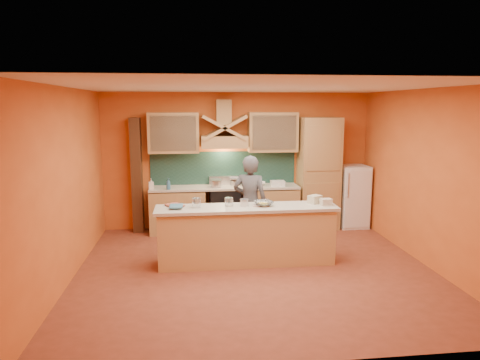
{
  "coord_description": "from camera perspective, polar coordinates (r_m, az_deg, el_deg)",
  "views": [
    {
      "loc": [
        -0.97,
        -6.28,
        2.53
      ],
      "look_at": [
        -0.14,
        0.9,
        1.27
      ],
      "focal_mm": 32.0,
      "sensor_mm": 36.0,
      "label": 1
    }
  ],
  "objects": [
    {
      "name": "wall_back",
      "position": [
        8.91,
        -0.31,
        2.59
      ],
      "size": [
        5.5,
        0.02,
        2.8
      ],
      "primitive_type": "cube",
      "color": "orange",
      "rests_on": "floor"
    },
    {
      "name": "island_top",
      "position": [
        6.83,
        0.88,
        -3.76
      ],
      "size": [
        2.9,
        0.62,
        0.05
      ],
      "primitive_type": "cube",
      "color": "beige",
      "rests_on": "island_body"
    },
    {
      "name": "ceiling",
      "position": [
        6.36,
        2.2,
        12.3
      ],
      "size": [
        5.5,
        5.0,
        0.01
      ],
      "primitive_type": "cube",
      "color": "white",
      "rests_on": "wall_back"
    },
    {
      "name": "wall_right",
      "position": [
        7.39,
        23.71,
        0.24
      ],
      "size": [
        0.02,
        5.0,
        2.8
      ],
      "primitive_type": "cube",
      "color": "orange",
      "rests_on": "floor"
    },
    {
      "name": "mixing_bowl",
      "position": [
        6.88,
        3.13,
        -3.14
      ],
      "size": [
        0.37,
        0.37,
        0.07
      ],
      "primitive_type": "imported",
      "rotation": [
        0.0,
        0.0,
        0.24
      ],
      "color": "silver",
      "rests_on": "island_top"
    },
    {
      "name": "grocery_bag_a",
      "position": [
        7.16,
        9.96,
        -2.55
      ],
      "size": [
        0.25,
        0.24,
        0.13
      ],
      "primitive_type": "cube",
      "rotation": [
        0.0,
        0.0,
        0.53
      ],
      "color": "beige",
      "rests_on": "island_top"
    },
    {
      "name": "range_hood",
      "position": [
        8.59,
        -2.13,
        5.13
      ],
      "size": [
        0.92,
        0.5,
        0.24
      ],
      "primitive_type": "cube",
      "color": "tan",
      "rests_on": "wall_back"
    },
    {
      "name": "dish_rack",
      "position": [
        8.75,
        5.04,
        -0.44
      ],
      "size": [
        0.29,
        0.23,
        0.1
      ],
      "primitive_type": "cube",
      "rotation": [
        0.0,
        0.0,
        -0.03
      ],
      "color": "silver",
      "rests_on": "counter_top"
    },
    {
      "name": "backsplash",
      "position": [
        8.89,
        -2.22,
        1.59
      ],
      "size": [
        3.0,
        0.03,
        0.7
      ],
      "primitive_type": "cube",
      "color": "#183630",
      "rests_on": "wall_back"
    },
    {
      "name": "soap_bottle_b",
      "position": [
        8.43,
        -9.53,
        -0.5
      ],
      "size": [
        0.12,
        0.12,
        0.22
      ],
      "primitive_type": "imported",
      "rotation": [
        0.0,
        0.0,
        0.74
      ],
      "color": "#316186",
      "rests_on": "counter_top"
    },
    {
      "name": "trim_column_left",
      "position": [
        8.81,
        -13.58,
        0.59
      ],
      "size": [
        0.2,
        0.3,
        2.3
      ],
      "primitive_type": "cube",
      "color": "#472816",
      "rests_on": "floor"
    },
    {
      "name": "wall_left",
      "position": [
        6.63,
        -22.1,
        -0.67
      ],
      "size": [
        0.02,
        5.0,
        2.8
      ],
      "primitive_type": "cube",
      "color": "orange",
      "rests_on": "floor"
    },
    {
      "name": "person",
      "position": [
        7.53,
        1.36,
        -3.07
      ],
      "size": [
        0.72,
        0.61,
        1.69
      ],
      "primitive_type": "imported",
      "rotation": [
        0.0,
        0.0,
        2.75
      ],
      "color": "#4C4C51",
      "rests_on": "floor"
    },
    {
      "name": "floor",
      "position": [
        6.84,
        2.04,
        -11.83
      ],
      "size": [
        5.5,
        5.0,
        0.01
      ],
      "primitive_type": "cube",
      "color": "brown",
      "rests_on": "ground"
    },
    {
      "name": "jar_large",
      "position": [
        6.79,
        -5.84,
        -3.03
      ],
      "size": [
        0.16,
        0.16,
        0.15
      ],
      "primitive_type": "cylinder",
      "rotation": [
        0.0,
        0.0,
        -0.25
      ],
      "color": "white",
      "rests_on": "island_top"
    },
    {
      "name": "wall_front",
      "position": [
        4.06,
        7.48,
        -6.35
      ],
      "size": [
        5.5,
        0.02,
        2.8
      ],
      "primitive_type": "cube",
      "color": "orange",
      "rests_on": "floor"
    },
    {
      "name": "kitchen_scale",
      "position": [
        6.86,
        0.57,
        -3.1
      ],
      "size": [
        0.14,
        0.14,
        0.09
      ],
      "primitive_type": "cube",
      "rotation": [
        0.0,
        0.0,
        -0.32
      ],
      "color": "silver",
      "rests_on": "island_top"
    },
    {
      "name": "pantry_column",
      "position": [
        8.98,
        10.42,
        0.88
      ],
      "size": [
        0.8,
        0.6,
        2.3
      ],
      "primitive_type": "cube",
      "color": "tan",
      "rests_on": "floor"
    },
    {
      "name": "book_upper",
      "position": [
        6.79,
        -9.38,
        -3.48
      ],
      "size": [
        0.21,
        0.29,
        0.02
      ],
      "primitive_type": "imported",
      "rotation": [
        0.0,
        0.0,
        -0.03
      ],
      "color": "#3A677F",
      "rests_on": "island_top"
    },
    {
      "name": "upper_cabinet_left",
      "position": [
        8.63,
        -8.85,
        6.24
      ],
      "size": [
        1.0,
        0.35,
        0.8
      ],
      "primitive_type": "cube",
      "color": "tan",
      "rests_on": "wall_back"
    },
    {
      "name": "soap_bottle_a",
      "position": [
        8.52,
        -11.77,
        -0.51
      ],
      "size": [
        0.11,
        0.11,
        0.21
      ],
      "primitive_type": "imported",
      "rotation": [
        0.0,
        0.0,
        0.15
      ],
      "color": "silver",
      "rests_on": "counter_top"
    },
    {
      "name": "hood_chimney",
      "position": [
        8.66,
        -2.21,
        9.01
      ],
      "size": [
        0.3,
        0.3,
        0.5
      ],
      "primitive_type": "cube",
      "color": "tan",
      "rests_on": "wall_back"
    },
    {
      "name": "upper_cabinet_right",
      "position": [
        8.78,
        4.38,
        6.39
      ],
      "size": [
        1.0,
        0.35,
        0.8
      ],
      "primitive_type": "cube",
      "color": "tan",
      "rests_on": "wall_back"
    },
    {
      "name": "bowl_back",
      "position": [
        8.77,
        2.65,
        -0.47
      ],
      "size": [
        0.3,
        0.3,
        0.07
      ],
      "primitive_type": "imported",
      "rotation": [
        0.0,
        0.0,
        -0.35
      ],
      "color": "white",
      "rests_on": "counter_top"
    },
    {
      "name": "island_body",
      "position": [
        6.96,
        0.87,
        -7.6
      ],
      "size": [
        2.8,
        0.55,
        0.88
      ],
      "primitive_type": "cube",
      "color": "tan",
      "rests_on": "floor"
    },
    {
      "name": "stove",
      "position": [
        8.76,
        -2.05,
        -3.87
      ],
      "size": [
        0.6,
        0.58,
        0.9
      ],
      "primitive_type": "cube",
      "color": "black",
      "rests_on": "floor"
    },
    {
      "name": "cloth",
      "position": [
        6.88,
        2.59,
        -3.4
      ],
      "size": [
        0.23,
        0.18,
        0.01
      ],
      "primitive_type": "cube",
      "rotation": [
        0.0,
        0.0,
        -0.07
      ],
      "color": "beige",
      "rests_on": "island_top"
    },
    {
      "name": "base_cabinet_right",
      "position": [
        8.89,
        4.09,
        -3.82
      ],
      "size": [
        1.1,
        0.6,
        0.86
      ],
      "primitive_type": "cube",
      "color": "tan",
      "rests_on": "floor"
    },
    {
      "name": "base_cabinet_left",
      "position": [
        8.74,
        -8.28,
        -4.13
      ],
      "size": [
        1.1,
        0.6,
        0.86
      ],
      "primitive_type": "cube",
      "color": "tan",
      "rests_on": "floor"
    },
    {
      "name": "pot_small",
      "position": [
        8.76,
        -0.67,
        -0.44
      ],
      "size": [
        0.26,
        0.26,
        0.12
      ],
      "primitive_type": "cylinder",
      "rotation": [
        0.0,
        0.0,
        0.32
      ],
      "color": "#B0AFB6",
      "rests_on": "stove"
    },
    {
      "name": "pot_large",
      "position": [
        8.59,
        -3.23,
        -0.59
      ],
      "size": [
        0.28,
        0.28,
        0.14
      ],
      "primitive_type": "cylinder",
      "rotation": [
        0.0,
        0.0,
        -0.39
      ],
      "color": "#B9B9C0",
      "rests_on": "stove"
    },
    {
      "name": "jar_small",
      "position": [
        6.85,
        -1.48,
        -2.92
      ],
      "size": [
        0.14,
        0.14,
        0.14
      ],
      "primitive_type": "cylinder",
      "rotation": [
        0.0,
        0.0,
        0.06
      ],
      "color": "white",
      "rests_on": "island_top"
    },
    {
      "name": "fridge",
      "position": [
        9.32,
        14.75,
        -2.09
      ],
      "size": [
        0.58,
        0.6,
        1.3
      ],
      "primitive_type": "cube",
      "color": "white",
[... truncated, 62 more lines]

